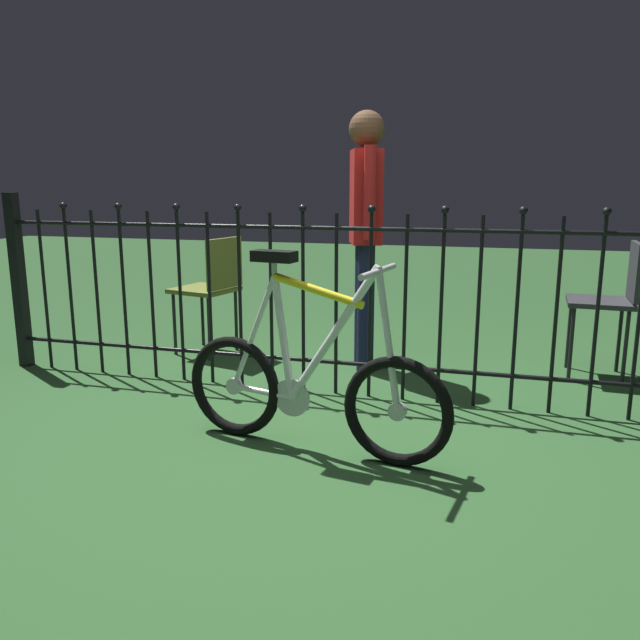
% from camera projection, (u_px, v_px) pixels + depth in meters
% --- Properties ---
extents(ground_plane, '(20.00, 20.00, 0.00)m').
position_uv_depth(ground_plane, '(300.00, 442.00, 3.00)').
color(ground_plane, '#2A5429').
extents(iron_fence, '(4.43, 0.07, 1.15)m').
position_uv_depth(iron_fence, '(330.00, 296.00, 3.59)').
color(iron_fence, black).
rests_on(iron_fence, ground).
extents(bicycle, '(1.31, 0.40, 0.91)m').
position_uv_depth(bicycle, '(311.00, 385.00, 2.86)').
color(bicycle, black).
rests_on(bicycle, ground).
extents(chair_olive, '(0.47, 0.47, 0.84)m').
position_uv_depth(chair_olive, '(213.00, 283.00, 4.45)').
color(chair_olive, black).
rests_on(chair_olive, ground).
extents(chair_charcoal, '(0.40, 0.40, 0.86)m').
position_uv_depth(chair_charcoal, '(613.00, 294.00, 3.89)').
color(chair_charcoal, black).
rests_on(chair_charcoal, ground).
extents(person_visitor, '(0.27, 0.46, 1.65)m').
position_uv_depth(person_visitor, '(366.00, 218.00, 4.01)').
color(person_visitor, '#191E3F').
rests_on(person_visitor, ground).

